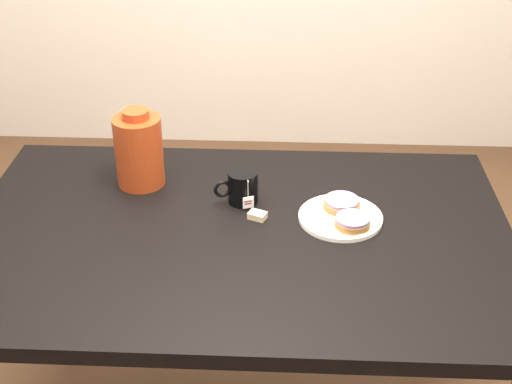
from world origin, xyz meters
TOP-DOWN VIEW (x-y plane):
  - table at (0.00, 0.00)m, footprint 1.40×0.90m
  - plate at (0.26, 0.07)m, footprint 0.22×0.22m
  - bagel_back at (0.27, 0.10)m, footprint 0.13×0.13m
  - bagel_front at (0.29, 0.02)m, footprint 0.10×0.10m
  - mug at (0.00, 0.14)m, footprint 0.13×0.11m
  - teabag_pouch at (0.05, 0.06)m, footprint 0.05×0.05m
  - bagel_package at (-0.29, 0.23)m, footprint 0.18×0.18m

SIDE VIEW (x-z plane):
  - table at x=0.00m, z-range 0.29..1.04m
  - plate at x=0.26m, z-range 0.75..0.77m
  - teabag_pouch at x=0.05m, z-range 0.75..0.77m
  - bagel_back at x=0.27m, z-range 0.76..0.79m
  - bagel_front at x=0.29m, z-range 0.76..0.79m
  - mug at x=0.00m, z-range 0.75..0.84m
  - bagel_package at x=-0.29m, z-range 0.74..0.97m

